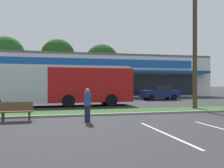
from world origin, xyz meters
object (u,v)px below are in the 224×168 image
car_0 (160,93)px  pedestrian_by_pole (87,105)px  utility_pole (193,26)px  city_bus (55,84)px  bus_stop_bench (16,111)px

car_0 → pedestrian_by_pole: pedestrian_by_pole is taller
utility_pole → car_0: utility_pole is taller
city_bus → car_0: bearing=-157.1°
utility_pole → city_bus: size_ratio=0.88×
city_bus → pedestrian_by_pole: 8.58m
city_bus → bus_stop_bench: size_ratio=7.76×
bus_stop_bench → city_bus: bearing=-104.8°
utility_pole → city_bus: bearing=151.6°
bus_stop_bench → car_0: car_0 is taller
utility_pole → pedestrian_by_pole: 9.89m
city_bus → bus_stop_bench: city_bus is taller
utility_pole → pedestrian_by_pole: bearing=-156.4°
utility_pole → pedestrian_by_pole: utility_pole is taller
utility_pole → pedestrian_by_pole: (-7.82, -3.42, -5.00)m
bus_stop_bench → utility_pole: bearing=-168.1°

